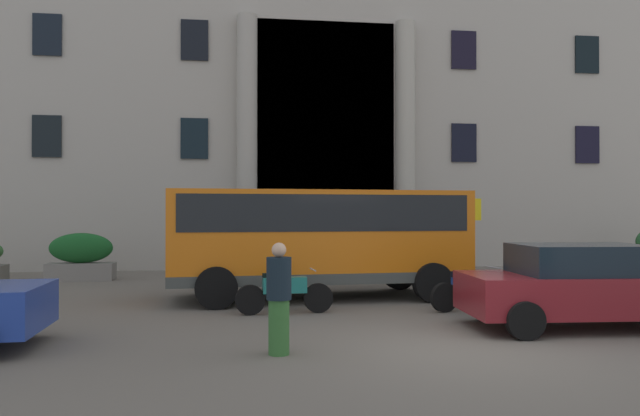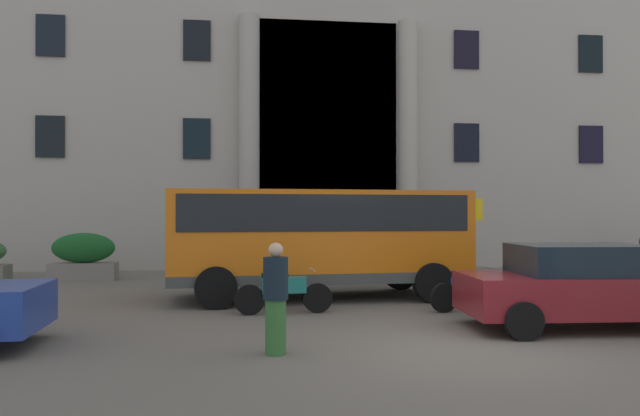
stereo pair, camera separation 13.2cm
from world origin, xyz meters
name	(u,v)px [view 1 (the left image)]	position (x,y,z in m)	size (l,w,h in m)	color
ground_plane	(465,352)	(0.00, 0.00, -0.06)	(80.00, 64.00, 0.12)	#655E54
office_building_facade	(318,19)	(0.00, 17.48, 10.60)	(37.35, 9.61, 21.21)	#ABA49A
orange_minibus	(318,234)	(-1.51, 5.50, 1.54)	(7.06, 3.02, 2.54)	orange
bus_stop_sign	(473,232)	(2.96, 7.06, 1.51)	(0.44, 0.08, 2.42)	#959418
hedge_planter_entrance_left	(257,253)	(-2.84, 10.56, 0.76)	(1.94, 0.92, 1.57)	gray
hedge_planter_west	(81,258)	(-8.10, 10.11, 0.69)	(1.93, 0.71, 1.43)	gray
hedge_planter_entrance_right	(436,253)	(3.15, 10.79, 0.70)	(1.68, 0.72, 1.45)	gray
parked_sedan_far	(580,285)	(2.59, 1.23, 0.75)	(4.14, 2.16, 1.47)	maroon
motorcycle_far_end	(282,291)	(-2.51, 3.39, 0.46)	(1.98, 0.55, 0.89)	black
scooter_by_planter	(470,289)	(1.38, 3.31, 0.45)	(1.88, 0.67, 0.89)	black
pedestrian_child_trailing	(279,298)	(-2.79, -0.03, 0.80)	(0.36, 0.36, 1.60)	#336930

